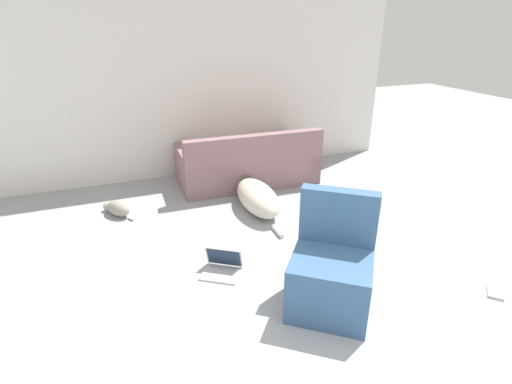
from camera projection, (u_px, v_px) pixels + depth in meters
name	position (u px, v px, depth m)	size (l,w,h in m)	color
wall_back	(181.00, 87.00, 5.54)	(6.54, 0.06, 2.56)	silver
couch	(248.00, 165.00, 5.64)	(1.92, 0.96, 0.78)	gray
dog	(255.00, 195.00, 4.90)	(0.43, 1.46, 0.34)	beige
cat	(117.00, 208.00, 4.74)	(0.36, 0.48, 0.18)	gray
laptop_open	(222.00, 264.00, 3.69)	(0.45, 0.43, 0.22)	#B7B7BC
book_black	(367.00, 228.00, 4.46)	(0.25, 0.20, 0.02)	black
book_cream	(496.00, 293.00, 3.40)	(0.21, 0.20, 0.02)	beige
side_chair	(332.00, 272.00, 3.17)	(0.87, 0.87, 0.93)	#385B84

